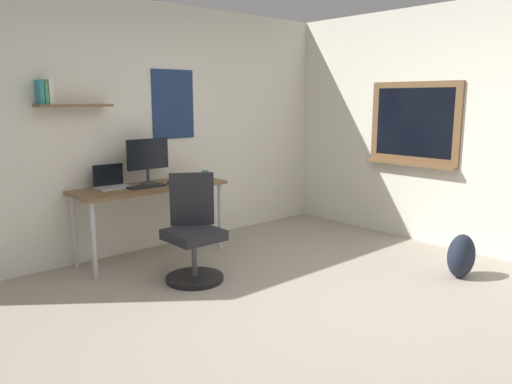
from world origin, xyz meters
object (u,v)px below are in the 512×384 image
object	(u,v)px
desk	(150,193)
keyboard	(147,186)
coffee_mug	(205,175)
laptop	(111,182)
computer_mouse	(171,183)
monitor_primary	(148,158)
backpack	(461,256)
office_chair	(193,235)

from	to	relation	value
desk	keyboard	distance (m)	0.14
keyboard	coffee_mug	world-z (taller)	coffee_mug
laptop	coffee_mug	xyz separation A→B (m)	(1.02, -0.16, -0.01)
desk	computer_mouse	bearing A→B (deg)	-19.12
laptop	monitor_primary	xyz separation A→B (m)	(0.39, -0.05, 0.22)
laptop	coffee_mug	distance (m)	1.03
backpack	keyboard	bearing A→B (deg)	129.20
office_chair	computer_mouse	size ratio (longest dim) A/B	9.13
laptop	backpack	size ratio (longest dim) A/B	0.77
monitor_primary	laptop	bearing A→B (deg)	172.87
office_chair	desk	bearing A→B (deg)	88.16
keyboard	coffee_mug	bearing A→B (deg)	3.82
office_chair	computer_mouse	distance (m)	0.84
laptop	computer_mouse	xyz separation A→B (m)	(0.55, -0.21, -0.04)
office_chair	backpack	world-z (taller)	office_chair
desk	coffee_mug	size ratio (longest dim) A/B	16.76
laptop	backpack	distance (m)	3.38
monitor_primary	coffee_mug	world-z (taller)	monitor_primary
computer_mouse	coffee_mug	size ratio (longest dim) A/B	1.13
keyboard	office_chair	bearing A→B (deg)	-85.88
office_chair	monitor_primary	world-z (taller)	monitor_primary
office_chair	coffee_mug	bearing A→B (deg)	47.82
computer_mouse	backpack	xyz separation A→B (m)	(1.61, -2.32, -0.57)
desk	computer_mouse	world-z (taller)	computer_mouse
monitor_primary	office_chair	bearing A→B (deg)	-94.16
office_chair	monitor_primary	distance (m)	1.07
computer_mouse	backpack	world-z (taller)	computer_mouse
desk	laptop	size ratio (longest dim) A/B	4.98
keyboard	monitor_primary	bearing A→B (deg)	54.16
desk	laptop	bearing A→B (deg)	158.30
monitor_primary	backpack	distance (m)	3.16
laptop	coffee_mug	world-z (taller)	laptop
keyboard	desk	bearing A→B (deg)	42.37
office_chair	computer_mouse	bearing A→B (deg)	72.38
keyboard	backpack	size ratio (longest dim) A/B	0.92
laptop	keyboard	xyz separation A→B (m)	(0.27, -0.21, -0.04)
office_chair	keyboard	xyz separation A→B (m)	(-0.05, 0.72, 0.35)
coffee_mug	backpack	world-z (taller)	coffee_mug
laptop	desk	bearing A→B (deg)	-21.70
keyboard	coffee_mug	distance (m)	0.75
desk	office_chair	distance (m)	0.83
desk	backpack	size ratio (longest dim) A/B	3.82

